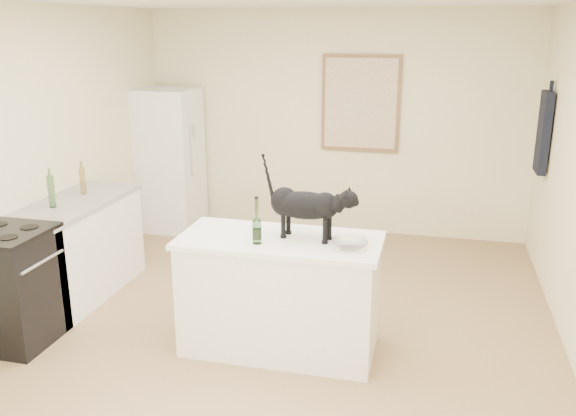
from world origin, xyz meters
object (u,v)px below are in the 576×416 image
at_px(fridge, 169,160).
at_px(black_cat, 305,209).
at_px(stove, 11,288).
at_px(wine_bottle, 257,223).
at_px(glass_bowl, 350,244).

height_order(fridge, black_cat, fridge).
height_order(stove, black_cat, black_cat).
distance_m(fridge, black_cat, 3.37).
bearing_deg(wine_bottle, fridge, 125.42).
xyz_separation_m(stove, wine_bottle, (1.92, 0.25, 0.60)).
height_order(fridge, glass_bowl, fridge).
bearing_deg(wine_bottle, stove, -172.59).
xyz_separation_m(black_cat, glass_bowl, (0.35, -0.12, -0.20)).
bearing_deg(glass_bowl, wine_bottle, -174.63).
relative_size(stove, fridge, 0.53).
distance_m(fridge, glass_bowl, 3.69).
bearing_deg(wine_bottle, glass_bowl, 5.37).
bearing_deg(fridge, black_cat, -48.43).
xyz_separation_m(stove, fridge, (0.00, 2.95, 0.40)).
bearing_deg(glass_bowl, black_cat, 160.81).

